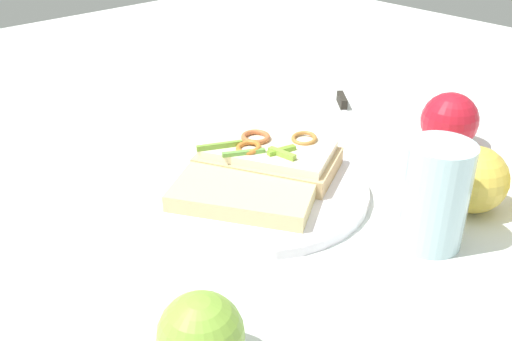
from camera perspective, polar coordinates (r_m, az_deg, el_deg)
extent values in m
plane|color=silver|center=(0.73, 0.00, -2.23)|extent=(2.00, 2.00, 0.00)
cylinder|color=white|center=(0.73, 0.00, -1.81)|extent=(0.28, 0.28, 0.01)
cube|color=tan|center=(0.76, 1.21, 0.93)|extent=(0.20, 0.17, 0.02)
cube|color=#F7E7C5|center=(0.75, 1.23, 2.07)|extent=(0.18, 0.15, 0.01)
torus|color=#C0683A|center=(0.76, -0.03, 3.29)|extent=(0.05, 0.05, 0.01)
torus|color=#C5722C|center=(0.73, -0.74, 2.27)|extent=(0.04, 0.04, 0.01)
torus|color=#B37937|center=(0.76, 4.91, 3.08)|extent=(0.05, 0.05, 0.01)
cube|color=#89B13D|center=(0.72, 2.56, 1.66)|extent=(0.04, 0.01, 0.01)
cube|color=#7BB431|center=(0.73, 2.52, 1.98)|extent=(0.02, 0.04, 0.01)
cube|color=#6CA948|center=(0.73, -0.92, 1.88)|extent=(0.03, 0.05, 0.01)
cube|color=#79AA3B|center=(0.74, -3.58, 2.44)|extent=(0.03, 0.06, 0.01)
cube|color=#D7C38A|center=(0.68, -1.34, -2.40)|extent=(0.19, 0.16, 0.02)
sphere|color=gold|center=(0.73, 20.52, -0.82)|extent=(0.11, 0.11, 0.08)
sphere|color=red|center=(0.88, 18.40, 4.65)|extent=(0.11, 0.11, 0.08)
sphere|color=#81B13C|center=(0.49, -5.41, -15.72)|extent=(0.07, 0.07, 0.07)
cylinder|color=silver|center=(0.64, 17.12, -2.33)|extent=(0.07, 0.07, 0.12)
cube|color=silver|center=(0.95, 8.97, 5.10)|extent=(0.06, 0.05, 0.00)
cube|color=#2A2720|center=(1.00, 8.40, 6.78)|extent=(0.04, 0.04, 0.02)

